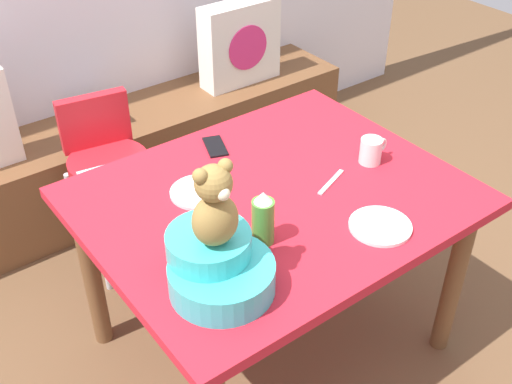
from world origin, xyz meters
TOP-DOWN VIEW (x-y plane):
  - ground_plane at (0.00, 0.00)m, footprint 8.00×8.00m
  - window_bench at (0.00, 1.26)m, footprint 2.60×0.44m
  - pillow_floral_right at (0.75, 1.24)m, footprint 0.44×0.15m
  - book_stack at (-0.07, 1.26)m, footprint 0.20×0.14m
  - dining_table at (0.00, 0.00)m, footprint 1.25×1.02m
  - highchair at (-0.25, 0.82)m, footprint 0.37×0.49m
  - infant_seat_teal at (-0.40, -0.25)m, footprint 0.30×0.33m
  - teddy_bear at (-0.40, -0.25)m, footprint 0.13×0.12m
  - ketchup_bottle at (-0.18, -0.17)m, footprint 0.07×0.07m
  - coffee_mug at (0.41, -0.05)m, footprint 0.12×0.08m
  - dinner_plate_near at (-0.20, 0.15)m, footprint 0.20×0.20m
  - dinner_plate_far at (0.16, -0.34)m, footprint 0.20×0.20m
  - cell_phone at (0.01, 0.37)m, footprint 0.12×0.16m
  - table_fork at (0.20, -0.07)m, footprint 0.16×0.08m

SIDE VIEW (x-z plane):
  - ground_plane at x=0.00m, z-range 0.00..0.00m
  - window_bench at x=0.00m, z-range 0.00..0.46m
  - book_stack at x=-0.07m, z-range 0.46..0.54m
  - highchair at x=-0.25m, z-range 0.13..0.92m
  - dining_table at x=0.00m, z-range 0.27..1.01m
  - pillow_floral_right at x=0.75m, z-range 0.46..0.90m
  - table_fork at x=0.20m, z-range 0.74..0.75m
  - cell_phone at x=0.01m, z-range 0.74..0.75m
  - dinner_plate_near at x=-0.20m, z-range 0.74..0.75m
  - dinner_plate_far at x=0.16m, z-range 0.74..0.75m
  - coffee_mug at x=0.41m, z-range 0.74..0.84m
  - infant_seat_teal at x=-0.40m, z-range 0.73..0.89m
  - ketchup_bottle at x=-0.18m, z-range 0.73..0.92m
  - teddy_bear at x=-0.40m, z-range 0.89..1.14m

